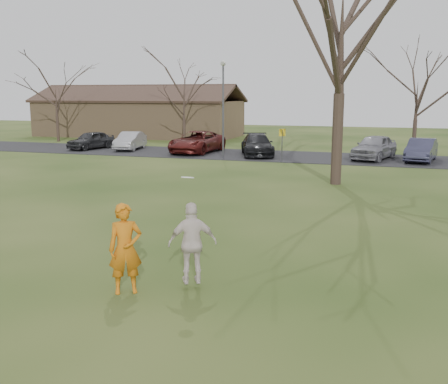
{
  "coord_description": "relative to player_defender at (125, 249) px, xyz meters",
  "views": [
    {
      "loc": [
        4.26,
        -9.27,
        4.17
      ],
      "look_at": [
        0.0,
        4.0,
        1.5
      ],
      "focal_mm": 41.04,
      "sensor_mm": 36.0,
      "label": 1
    }
  ],
  "objects": [
    {
      "name": "ground",
      "position": [
        0.88,
        0.05,
        -0.97
      ],
      "size": [
        120.0,
        120.0,
        0.0
      ],
      "primitive_type": "plane",
      "color": "#1E380F",
      "rests_on": "ground"
    },
    {
      "name": "parking_strip",
      "position": [
        0.88,
        25.05,
        -0.95
      ],
      "size": [
        62.0,
        6.5,
        0.04
      ],
      "primitive_type": "cube",
      "color": "black",
      "rests_on": "ground"
    },
    {
      "name": "player_defender",
      "position": [
        0.0,
        0.0,
        0.0
      ],
      "size": [
        0.84,
        0.77,
        1.94
      ],
      "primitive_type": "imported",
      "rotation": [
        0.0,
        0.0,
        0.57
      ],
      "color": "#C26610",
      "rests_on": "ground"
    },
    {
      "name": "car_0",
      "position": [
        -16.57,
        25.02,
        -0.25
      ],
      "size": [
        2.49,
        4.26,
        1.36
      ],
      "primitive_type": "imported",
      "rotation": [
        0.0,
        0.0,
        -0.24
      ],
      "color": "#29292B",
      "rests_on": "parking_strip"
    },
    {
      "name": "car_1",
      "position": [
        -13.49,
        25.52,
        -0.26
      ],
      "size": [
        2.06,
        4.23,
        1.34
      ],
      "primitive_type": "imported",
      "rotation": [
        0.0,
        0.0,
        0.16
      ],
      "color": "#9F9EA4",
      "rests_on": "parking_strip"
    },
    {
      "name": "car_2",
      "position": [
        -7.94,
        25.17,
        -0.16
      ],
      "size": [
        2.96,
        5.7,
        1.54
      ],
      "primitive_type": "imported",
      "rotation": [
        0.0,
        0.0,
        -0.08
      ],
      "color": "#501513",
      "rests_on": "parking_strip"
    },
    {
      "name": "car_3",
      "position": [
        -3.4,
        24.81,
        -0.21
      ],
      "size": [
        3.52,
        5.34,
        1.44
      ],
      "primitive_type": "imported",
      "rotation": [
        0.0,
        0.0,
        0.33
      ],
      "color": "black",
      "rests_on": "parking_strip"
    },
    {
      "name": "car_4",
      "position": [
        4.31,
        25.04,
        -0.14
      ],
      "size": [
        3.14,
        4.99,
        1.58
      ],
      "primitive_type": "imported",
      "rotation": [
        0.0,
        0.0,
        -0.3
      ],
      "color": "gray",
      "rests_on": "parking_strip"
    },
    {
      "name": "car_5",
      "position": [
        7.15,
        24.91,
        -0.22
      ],
      "size": [
        2.26,
        4.49,
        1.41
      ],
      "primitive_type": "imported",
      "rotation": [
        0.0,
        0.0,
        -0.18
      ],
      "color": "#32324B",
      "rests_on": "parking_strip"
    },
    {
      "name": "catching_play",
      "position": [
        1.28,
        0.62,
        0.07
      ],
      "size": [
        1.13,
        0.85,
        2.37
      ],
      "color": "beige",
      "rests_on": "ground"
    },
    {
      "name": "building",
      "position": [
        -19.12,
        38.05,
        0.96
      ],
      "size": [
        20.6,
        8.5,
        5.14
      ],
      "color": "#8C6D4C",
      "rests_on": "ground"
    },
    {
      "name": "lamp_post",
      "position": [
        -5.12,
        22.55,
        3.0
      ],
      "size": [
        0.34,
        0.34,
        6.27
      ],
      "color": "#47474C",
      "rests_on": "ground"
    },
    {
      "name": "sign_yellow",
      "position": [
        -1.12,
        22.05,
        0.48
      ],
      "size": [
        0.35,
        0.35,
        2.08
      ],
      "color": "#47474C",
      "rests_on": "ground"
    },
    {
      "name": "big_tree",
      "position": [
        2.88,
        15.05,
        6.03
      ],
      "size": [
        9.0,
        9.0,
        14.0
      ],
      "primitive_type": null,
      "color": "#352821",
      "rests_on": "ground"
    },
    {
      "name": "small_tree_row",
      "position": [
        5.27,
        30.11,
        2.93
      ],
      "size": [
        55.0,
        5.9,
        8.5
      ],
      "color": "#352821",
      "rests_on": "ground"
    }
  ]
}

